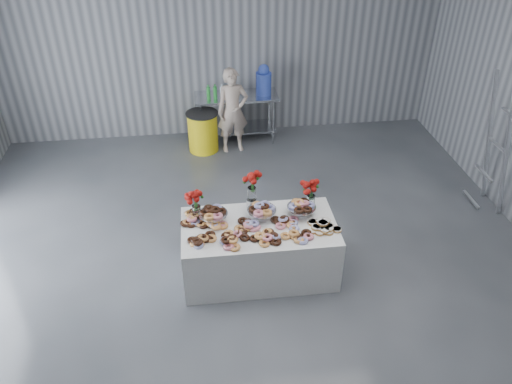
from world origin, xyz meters
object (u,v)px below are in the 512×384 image
Objects in this scene: prep_table at (236,110)px; person at (233,111)px; trash_barrel at (203,131)px; stepladder at (497,145)px; display_table at (259,249)px; water_jug at (264,81)px.

prep_table is 0.98× the size of person.
trash_barrel is 4.81m from stepladder.
prep_table is 0.76m from trash_barrel.
prep_table is (0.07, 3.65, 0.24)m from display_table.
prep_table is at bearing 25.52° from trash_barrel.
stepladder is (3.58, 1.02, 0.68)m from display_table.
person is at bearing -148.58° from water_jug.
water_jug is at bearing 15.03° from trash_barrel.
water_jug reaches higher than display_table.
trash_barrel is at bearing 150.77° from stepladder.
water_jug is 0.26× the size of stepladder.
stepladder is (3.01, -2.63, -0.09)m from water_jug.
person is 4.27m from stepladder.
stepladder is (3.60, -2.26, 0.29)m from person.
stepladder reaches higher than trash_barrel.
person is (-0.02, 3.28, 0.39)m from display_table.
stepladder reaches higher than prep_table.
prep_table is 0.71× the size of stepladder.
display_table is at bearing -164.15° from stepladder.
display_table is 0.90× the size of stepladder.
display_table is 3.77m from water_jug.
stepladder is at bearing -36.86° from prep_table.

